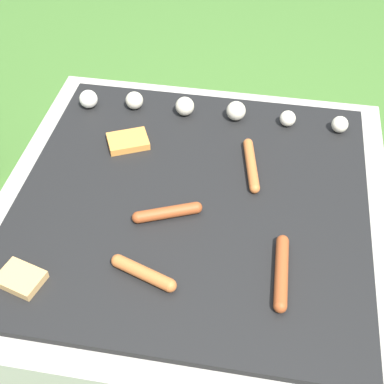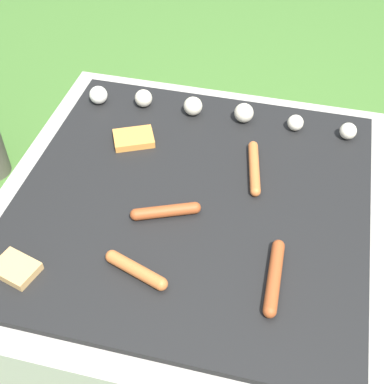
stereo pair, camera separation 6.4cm
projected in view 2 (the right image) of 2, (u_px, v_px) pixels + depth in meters
ground_plane at (192, 292)px, 1.63m from camera, size 14.00×14.00×0.00m
grill at (192, 250)px, 1.48m from camera, size 0.99×0.99×0.42m
sausage_front_center at (274, 277)px, 1.15m from camera, size 0.03×0.20×0.03m
sausage_mid_left at (136, 270)px, 1.16m from camera, size 0.16×0.07×0.03m
sausage_back_right at (254, 168)px, 1.39m from camera, size 0.06×0.20×0.03m
sausage_back_center at (166, 211)px, 1.28m from camera, size 0.16×0.08×0.03m
bread_slice_left at (16, 269)px, 1.17m from camera, size 0.11×0.09×0.02m
bread_slice_center at (134, 138)px, 1.48m from camera, size 0.13×0.12×0.02m
mushroom_row at (206, 109)px, 1.55m from camera, size 0.78×0.07×0.06m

